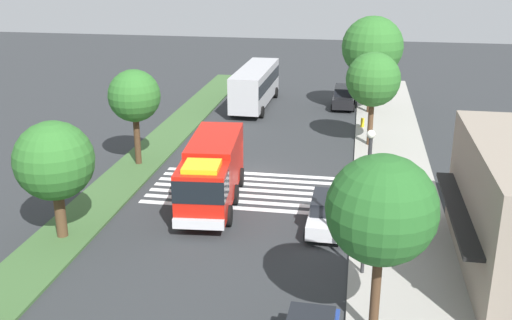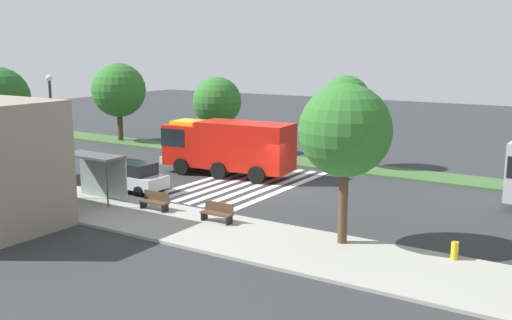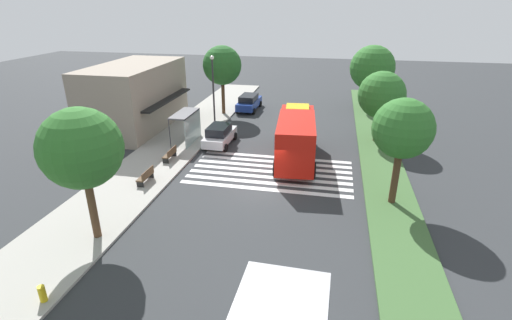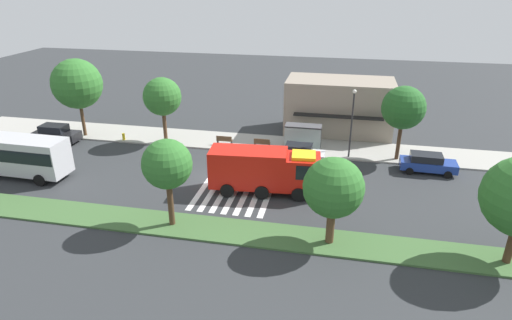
% 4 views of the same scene
% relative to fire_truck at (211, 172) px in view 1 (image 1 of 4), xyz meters
% --- Properties ---
extents(ground_plane, '(120.00, 120.00, 0.00)m').
position_rel_fire_truck_xyz_m(ground_plane, '(-4.94, 1.44, -1.98)').
color(ground_plane, '#2D3033').
extents(sidewalk, '(60.00, 4.89, 0.14)m').
position_rel_fire_truck_xyz_m(sidewalk, '(-4.94, 10.09, -1.91)').
color(sidewalk, '#9E9B93').
rests_on(sidewalk, ground_plane).
extents(median_strip, '(60.00, 3.00, 0.14)m').
position_rel_fire_truck_xyz_m(median_strip, '(-4.94, -6.27, -1.91)').
color(median_strip, '#3D6033').
rests_on(median_strip, ground_plane).
extents(crosswalk, '(5.85, 11.17, 0.01)m').
position_rel_fire_truck_xyz_m(crosswalk, '(-2.51, 1.44, -1.97)').
color(crosswalk, silver).
rests_on(crosswalk, ground_plane).
extents(fire_truck, '(8.97, 3.37, 3.50)m').
position_rel_fire_truck_xyz_m(fire_truck, '(0.00, 0.00, 0.00)').
color(fire_truck, red).
rests_on(fire_truck, ground_plane).
extents(parked_car_west, '(4.62, 2.06, 1.86)m').
position_rel_fire_truck_xyz_m(parked_car_west, '(-23.18, 6.44, -1.03)').
color(parked_car_west, black).
rests_on(parked_car_west, ground_plane).
extents(parked_car_mid, '(4.36, 2.03, 1.70)m').
position_rel_fire_truck_xyz_m(parked_car_mid, '(1.93, 6.44, -1.11)').
color(parked_car_mid, silver).
rests_on(parked_car_mid, ground_plane).
extents(transit_bus, '(10.51, 3.04, 3.49)m').
position_rel_fire_truck_xyz_m(transit_bus, '(-22.07, -1.36, 0.10)').
color(transit_bus, '#B2B2B7').
rests_on(transit_bus, ground_plane).
extents(bus_stop_shelter, '(3.50, 1.40, 2.46)m').
position_rel_fire_truck_xyz_m(bus_stop_shelter, '(1.86, 9.03, -0.09)').
color(bus_stop_shelter, '#4C4C51').
rests_on(bus_stop_shelter, sidewalk).
extents(bench_near_shelter, '(1.60, 0.50, 0.90)m').
position_rel_fire_truck_xyz_m(bench_near_shelter, '(-2.14, 9.04, -1.39)').
color(bench_near_shelter, '#4C3823').
rests_on(bench_near_shelter, sidewalk).
extents(bench_west_of_shelter, '(1.60, 0.50, 0.90)m').
position_rel_fire_truck_xyz_m(bench_west_of_shelter, '(-6.02, 9.04, -1.39)').
color(bench_west_of_shelter, '#4C3823').
rests_on(bench_west_of_shelter, sidewalk).
extents(street_lamp, '(0.36, 0.36, 6.46)m').
position_rel_fire_truck_xyz_m(street_lamp, '(6.34, 8.24, 1.96)').
color(street_lamp, '#2D2D30').
rests_on(street_lamp, sidewalk).
extents(sidewalk_tree_far_west, '(5.08, 5.08, 8.10)m').
position_rel_fire_truck_xyz_m(sidewalk_tree_far_west, '(-21.35, 8.64, 3.71)').
color(sidewalk_tree_far_west, '#513823').
rests_on(sidewalk_tree_far_west, sidewalk).
extents(sidewalk_tree_west, '(3.79, 3.79, 6.61)m').
position_rel_fire_truck_xyz_m(sidewalk_tree_west, '(-12.16, 8.64, 2.86)').
color(sidewalk_tree_west, '#513823').
rests_on(sidewalk_tree_west, sidewalk).
extents(sidewalk_tree_east, '(3.87, 3.87, 6.88)m').
position_rel_fire_truck_xyz_m(sidewalk_tree_east, '(10.72, 8.64, 3.08)').
color(sidewalk_tree_east, '#47301E').
rests_on(sidewalk_tree_east, sidewalk).
extents(median_tree_far_west, '(3.32, 3.32, 6.18)m').
position_rel_fire_truck_xyz_m(median_tree_far_west, '(-5.54, -6.27, 2.64)').
color(median_tree_far_west, '#47301E').
rests_on(median_tree_far_west, median_strip).
extents(median_tree_west, '(3.78, 3.78, 5.80)m').
position_rel_fire_truck_xyz_m(median_tree_west, '(5.19, -6.27, 2.03)').
color(median_tree_west, '#513823').
rests_on(median_tree_west, median_strip).
extents(fire_hydrant, '(0.28, 0.28, 0.70)m').
position_rel_fire_truck_xyz_m(fire_hydrant, '(-16.61, 8.14, -1.49)').
color(fire_hydrant, gold).
rests_on(fire_hydrant, sidewalk).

